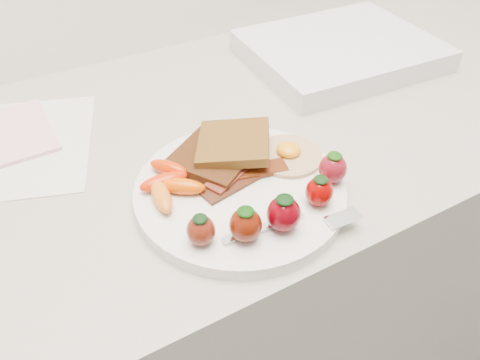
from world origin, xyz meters
TOP-DOWN VIEW (x-y plane):
  - counter at (0.00, 1.70)m, footprint 2.00×0.60m
  - plate at (-0.01, 1.55)m, footprint 0.27×0.27m
  - toast_lower at (-0.02, 1.61)m, footprint 0.13×0.13m
  - toast_upper at (0.01, 1.61)m, footprint 0.13×0.13m
  - fried_egg at (0.08, 1.57)m, footprint 0.11×0.11m
  - bacon_strips at (0.00, 1.56)m, footprint 0.13×0.08m
  - baby_carrots at (-0.09, 1.59)m, footprint 0.08×0.10m
  - strawberries at (0.00, 1.48)m, footprint 0.22×0.08m
  - fork at (0.02, 1.45)m, footprint 0.16×0.05m
  - paper_sheet at (-0.23, 1.80)m, footprint 0.25×0.29m
  - notepad at (-0.24, 1.83)m, footprint 0.11×0.15m
  - appliance at (0.34, 1.79)m, footprint 0.35×0.29m

SIDE VIEW (x-z plane):
  - counter at x=0.00m, z-range 0.00..0.90m
  - paper_sheet at x=-0.23m, z-range 0.90..0.90m
  - notepad at x=-0.24m, z-range 0.90..0.91m
  - plate at x=-0.01m, z-range 0.90..0.92m
  - appliance at x=0.34m, z-range 0.90..0.94m
  - fork at x=0.02m, z-range 0.92..0.92m
  - bacon_strips at x=0.00m, z-range 0.92..0.93m
  - fried_egg at x=0.08m, z-range 0.91..0.93m
  - toast_lower at x=-0.02m, z-range 0.92..0.93m
  - baby_carrots at x=-0.09m, z-range 0.92..0.94m
  - toast_upper at x=0.01m, z-range 0.93..0.95m
  - strawberries at x=0.00m, z-range 0.92..0.96m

